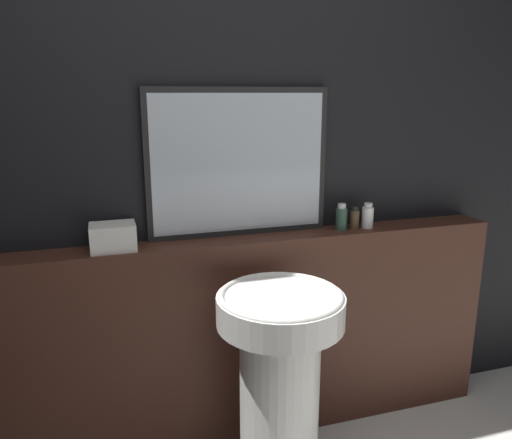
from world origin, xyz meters
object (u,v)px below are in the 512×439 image
towel_stack (113,237)px  lotion_bottle (368,216)px  shampoo_bottle (341,218)px  conditioner_bottle (354,219)px  mirror (239,163)px  pedestal_sink (280,380)px

towel_stack → lotion_bottle: 1.16m
shampoo_bottle → lotion_bottle: size_ratio=1.05×
conditioner_bottle → lotion_bottle: 0.07m
mirror → towel_stack: size_ratio=4.49×
pedestal_sink → shampoo_bottle: 0.79m
lotion_bottle → shampoo_bottle: bearing=-180.0°
towel_stack → lotion_bottle: size_ratio=1.51×
pedestal_sink → lotion_bottle: (0.58, 0.40, 0.52)m
lotion_bottle → towel_stack: bearing=180.0°
shampoo_bottle → conditioner_bottle: 0.07m
mirror → conditioner_bottle: 0.61m
pedestal_sink → conditioner_bottle: (0.51, 0.40, 0.52)m
towel_stack → mirror: bearing=7.0°
pedestal_sink → mirror: (-0.03, 0.46, 0.79)m
shampoo_bottle → conditioner_bottle: bearing=0.0°
shampoo_bottle → lotion_bottle: (0.14, 0.00, -0.00)m
towel_stack → conditioner_bottle: size_ratio=1.70×
pedestal_sink → mirror: 0.92m
mirror → towel_stack: (-0.55, -0.07, -0.27)m
pedestal_sink → towel_stack: 0.87m
towel_stack → shampoo_bottle: shampoo_bottle is taller
conditioner_bottle → lotion_bottle: (0.07, 0.00, 0.01)m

